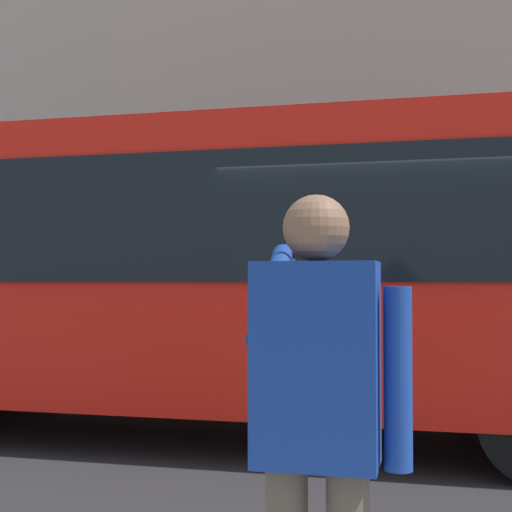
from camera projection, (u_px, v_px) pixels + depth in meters
name	position (u px, v px, depth m)	size (l,w,h in m)	color
ground_plane	(379.00, 447.00, 6.71)	(60.00, 60.00, 0.00)	#232326
building_facade_far	(403.00, 44.00, 13.50)	(28.00, 1.55, 12.00)	#A89E8E
red_bus	(208.00, 268.00, 7.29)	(9.05, 2.54, 3.08)	red
pedestrian_photographer	(318.00, 412.00, 2.33)	(0.53, 0.52, 1.70)	#4C4238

